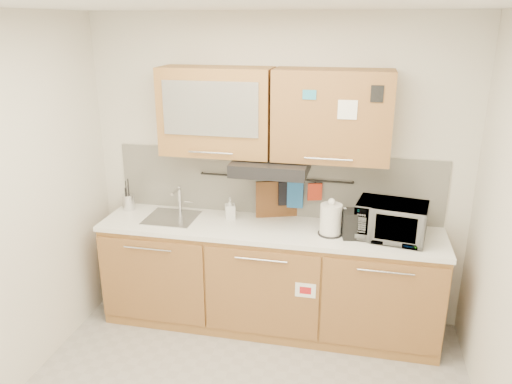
% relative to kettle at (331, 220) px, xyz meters
% --- Properties ---
extents(ceiling, '(3.20, 3.20, 0.00)m').
position_rel_kettle_xyz_m(ceiling, '(-0.50, -1.15, 1.56)').
color(ceiling, white).
rests_on(ceiling, wall_back).
extents(wall_back, '(3.20, 0.00, 3.20)m').
position_rel_kettle_xyz_m(wall_back, '(-0.50, 0.35, 0.26)').
color(wall_back, silver).
rests_on(wall_back, ground).
extents(base_cabinet, '(2.80, 0.64, 0.88)m').
position_rel_kettle_xyz_m(base_cabinet, '(-0.50, 0.05, -0.63)').
color(base_cabinet, '#AC7E3D').
rests_on(base_cabinet, floor).
extents(countertop, '(2.82, 0.62, 0.04)m').
position_rel_kettle_xyz_m(countertop, '(-0.50, 0.04, -0.14)').
color(countertop, white).
rests_on(countertop, base_cabinet).
extents(backsplash, '(2.80, 0.02, 0.56)m').
position_rel_kettle_xyz_m(backsplash, '(-0.50, 0.34, 0.16)').
color(backsplash, silver).
rests_on(backsplash, countertop).
extents(upper_cabinets, '(1.82, 0.37, 0.70)m').
position_rel_kettle_xyz_m(upper_cabinets, '(-0.51, 0.18, 0.79)').
color(upper_cabinets, '#AC7E3D').
rests_on(upper_cabinets, wall_back).
extents(range_hood, '(0.60, 0.46, 0.10)m').
position_rel_kettle_xyz_m(range_hood, '(-0.50, 0.10, 0.38)').
color(range_hood, black).
rests_on(range_hood, upper_cabinets).
extents(sink, '(0.42, 0.40, 0.26)m').
position_rel_kettle_xyz_m(sink, '(-1.35, 0.06, -0.12)').
color(sink, silver).
rests_on(sink, countertop).
extents(utensil_rail, '(1.30, 0.02, 0.02)m').
position_rel_kettle_xyz_m(utensil_rail, '(-0.50, 0.30, 0.22)').
color(utensil_rail, black).
rests_on(utensil_rail, backsplash).
extents(utensil_crock, '(0.13, 0.13, 0.28)m').
position_rel_kettle_xyz_m(utensil_crock, '(-1.80, 0.18, -0.05)').
color(utensil_crock, silver).
rests_on(utensil_crock, countertop).
extents(kettle, '(0.23, 0.22, 0.30)m').
position_rel_kettle_xyz_m(kettle, '(0.00, 0.00, 0.00)').
color(kettle, silver).
rests_on(kettle, countertop).
extents(toaster, '(0.31, 0.21, 0.22)m').
position_rel_kettle_xyz_m(toaster, '(0.23, -0.00, -0.01)').
color(toaster, black).
rests_on(toaster, countertop).
extents(microwave, '(0.57, 0.43, 0.29)m').
position_rel_kettle_xyz_m(microwave, '(0.46, 0.03, 0.02)').
color(microwave, '#999999').
rests_on(microwave, countertop).
extents(soap_bottle, '(0.11, 0.11, 0.18)m').
position_rel_kettle_xyz_m(soap_bottle, '(-0.86, 0.16, -0.03)').
color(soap_bottle, '#999999').
rests_on(soap_bottle, countertop).
extents(cutting_board, '(0.37, 0.16, 0.47)m').
position_rel_kettle_xyz_m(cutting_board, '(-0.47, 0.29, -0.04)').
color(cutting_board, brown).
rests_on(cutting_board, utensil_rail).
extents(oven_mitt, '(0.13, 0.04, 0.22)m').
position_rel_kettle_xyz_m(oven_mitt, '(-0.32, 0.29, 0.09)').
color(oven_mitt, '#215B9B').
rests_on(oven_mitt, utensil_rail).
extents(dark_pouch, '(0.14, 0.08, 0.21)m').
position_rel_kettle_xyz_m(dark_pouch, '(-0.40, 0.29, 0.10)').
color(dark_pouch, black).
rests_on(dark_pouch, utensil_rail).
extents(pot_holder, '(0.12, 0.05, 0.15)m').
position_rel_kettle_xyz_m(pot_holder, '(-0.16, 0.29, 0.13)').
color(pot_holder, red).
rests_on(pot_holder, utensil_rail).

